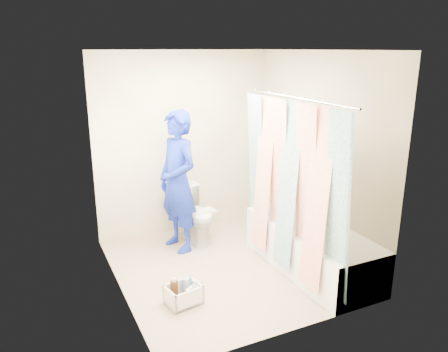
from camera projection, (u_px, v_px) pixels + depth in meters
name	position (u px, v px, depth m)	size (l,w,h in m)	color
floor	(227.00, 267.00, 5.01)	(2.60, 2.60, 0.00)	tan
ceiling	(227.00, 50.00, 4.33)	(2.40, 2.60, 0.02)	white
wall_back	(184.00, 143.00, 5.79)	(2.40, 0.02, 2.40)	beige
wall_front	(296.00, 204.00, 3.54)	(2.40, 0.02, 2.40)	beige
wall_left	(114.00, 181.00, 4.17)	(0.02, 2.60, 2.40)	beige
wall_right	(318.00, 155.00, 5.16)	(0.02, 2.60, 2.40)	beige
bathtub	(311.00, 247.00, 4.91)	(0.70, 1.75, 0.50)	white
curtain_rod	(293.00, 98.00, 4.30)	(0.02, 0.02, 1.90)	silver
shower_curtain	(289.00, 187.00, 4.56)	(0.06, 1.75, 1.80)	white
toilet	(195.00, 214.00, 5.66)	(0.39, 0.68, 0.70)	white
tank_lid	(199.00, 212.00, 5.55)	(0.43, 0.19, 0.03)	silver
tank_internals	(185.00, 186.00, 5.69)	(0.17, 0.06, 0.23)	black
plumber	(178.00, 182.00, 5.27)	(0.63, 0.41, 1.73)	#0F1697
cleaning_caddy	(184.00, 295.00, 4.28)	(0.37, 0.31, 0.25)	silver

